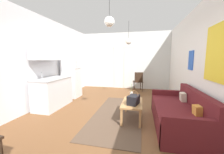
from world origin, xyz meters
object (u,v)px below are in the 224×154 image
object	(u,v)px
coffee_table	(132,104)
pendant_lamp_near	(109,22)
pendant_lamp_far	(128,41)
accent_chair	(138,81)
refrigerator	(72,77)
bamboo_vase	(131,95)
couch	(180,114)
handbag	(133,100)

from	to	relation	value
coffee_table	pendant_lamp_near	size ratio (longest dim) A/B	1.43
pendant_lamp_far	accent_chair	bearing A→B (deg)	75.86
accent_chair	pendant_lamp_near	distance (m)	3.88
coffee_table	refrigerator	bearing A→B (deg)	148.52
coffee_table	bamboo_vase	bearing A→B (deg)	99.33
couch	pendant_lamp_near	size ratio (longest dim) A/B	3.05
pendant_lamp_near	handbag	bearing A→B (deg)	20.14
pendant_lamp_near	pendant_lamp_far	distance (m)	2.06
handbag	refrigerator	xyz separation A→B (m)	(-2.53, 1.69, 0.24)
accent_chair	pendant_lamp_far	size ratio (longest dim) A/B	1.11
couch	accent_chair	distance (m)	3.34
bamboo_vase	refrigerator	bearing A→B (deg)	153.55
refrigerator	couch	bearing A→B (deg)	-24.63
accent_chair	pendant_lamp_far	distance (m)	2.15
bamboo_vase	pendant_lamp_near	size ratio (longest dim) A/B	0.60
handbag	refrigerator	size ratio (longest dim) A/B	0.24
refrigerator	accent_chair	world-z (taller)	refrigerator
couch	bamboo_vase	world-z (taller)	bamboo_vase
couch	accent_chair	world-z (taller)	accent_chair
accent_chair	pendant_lamp_far	xyz separation A→B (m)	(-0.34, -1.36, 1.62)
handbag	pendant_lamp_near	world-z (taller)	pendant_lamp_near
couch	bamboo_vase	distance (m)	1.23
couch	bamboo_vase	bearing A→B (deg)	159.47
couch	refrigerator	distance (m)	3.96
pendant_lamp_near	pendant_lamp_far	world-z (taller)	same
couch	pendant_lamp_far	xyz separation A→B (m)	(-1.36, 1.80, 1.86)
handbag	refrigerator	world-z (taller)	refrigerator
handbag	accent_chair	bearing A→B (deg)	89.62
handbag	pendant_lamp_far	bearing A→B (deg)	99.86
couch	refrigerator	xyz separation A→B (m)	(-3.57, 1.64, 0.52)
coffee_table	accent_chair	world-z (taller)	accent_chair
coffee_table	handbag	size ratio (longest dim) A/B	2.52
coffee_table	pendant_lamp_far	size ratio (longest dim) A/B	1.16
coffee_table	pendant_lamp_far	xyz separation A→B (m)	(-0.28, 1.69, 1.76)
coffee_table	accent_chair	distance (m)	3.06
couch	accent_chair	bearing A→B (deg)	107.84
bamboo_vase	pendant_lamp_far	world-z (taller)	pendant_lamp_far
couch	bamboo_vase	size ratio (longest dim) A/B	5.05
couch	accent_chair	xyz separation A→B (m)	(-1.02, 3.17, 0.24)
coffee_table	pendant_lamp_far	world-z (taller)	pendant_lamp_far
coffee_table	accent_chair	size ratio (longest dim) A/B	1.05
refrigerator	pendant_lamp_near	xyz separation A→B (m)	(2.00, -1.88, 1.49)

